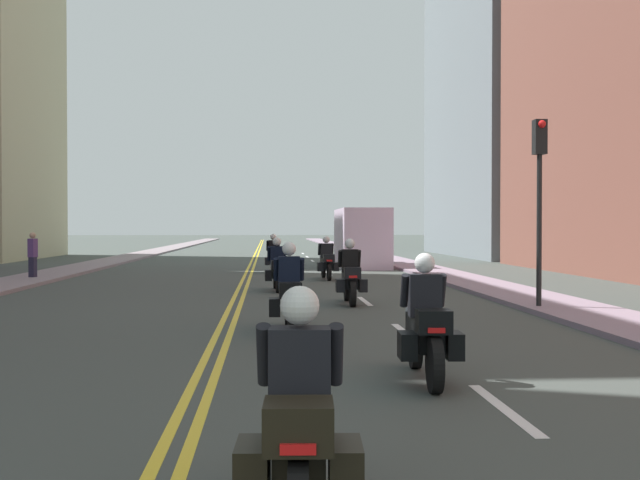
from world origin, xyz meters
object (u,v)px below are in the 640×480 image
Objects in this scene: traffic_light_near at (540,178)px; parked_truck at (360,241)px; motorcycle_1 at (426,330)px; motorcycle_2 at (289,295)px; pedestrian_0 at (33,255)px; motorcycle_3 at (350,278)px; motorcycle_4 at (277,270)px; motorcycle_6 at (273,257)px; motorcycle_0 at (300,430)px; motorcycle_5 at (327,262)px.

traffic_light_near is 19.89m from parked_truck.
motorcycle_1 is 5.02m from motorcycle_2.
pedestrian_0 reaches higher than motorcycle_1.
motorcycle_1 is at bearing -118.36° from traffic_light_near.
parked_truck is at bearing 83.17° from motorcycle_3.
motorcycle_3 is 5.19m from traffic_light_near.
motorcycle_4 is 8.84m from traffic_light_near.
motorcycle_4 is 9.51m from motorcycle_6.
motorcycle_0 is 14.18m from traffic_light_near.
motorcycle_2 is 1.01× the size of motorcycle_3.
motorcycle_3 is at bearing -121.23° from pedestrian_0.
motorcycle_4 is 5.27m from motorcycle_5.
traffic_light_near is at bearing -116.90° from pedestrian_0.
pedestrian_0 is (-10.58, 9.38, 0.25)m from motorcycle_3.
motorcycle_6 reaches higher than motorcycle_1.
traffic_light_near is at bearing -72.46° from motorcycle_5.
motorcycle_3 is at bearing 85.66° from motorcycle_0.
motorcycle_6 reaches higher than motorcycle_4.
motorcycle_4 is at bearing 113.95° from motorcycle_3.
motorcycle_0 is 4.99m from motorcycle_1.
motorcycle_3 is (1.86, 14.44, 0.01)m from motorcycle_0.
motorcycle_1 is 18.88m from motorcycle_5.
motorcycle_5 reaches higher than motorcycle_0.
motorcycle_6 is at bearing 88.05° from motorcycle_4.
parked_truck is (2.40, 17.88, 0.62)m from motorcycle_3.
traffic_light_near is (4.20, -1.85, 2.43)m from motorcycle_3.
motorcycle_2 is 7.09m from traffic_light_near.
motorcycle_2 is 1.00× the size of motorcycle_6.
traffic_light_near is at bearing 27.96° from motorcycle_2.
pedestrian_0 reaches higher than motorcycle_3.
motorcycle_4 is at bearing 90.35° from motorcycle_2.
pedestrian_0 is (-8.75, -4.31, 0.24)m from motorcycle_6.
pedestrian_0 is 0.27× the size of parked_truck.
motorcycle_5 is 0.51× the size of traffic_light_near.
motorcycle_0 is at bearing -96.53° from motorcycle_3.
motorcycle_6 is at bearing 98.42° from motorcycle_3.
motorcycle_1 is 9.77m from motorcycle_3.
motorcycle_5 is 9.10m from parked_truck.
motorcycle_3 is 0.99× the size of motorcycle_6.
motorcycle_2 is at bearing -151.65° from traffic_light_near.
motorcycle_3 is 1.01× the size of motorcycle_4.
motorcycle_2 reaches higher than motorcycle_1.
pedestrian_0 is at bearing 113.11° from motorcycle_0.
traffic_light_near reaches higher than pedestrian_0.
motorcycle_4 is 14.34m from parked_truck.
motorcycle_3 is 13.81m from motorcycle_6.
pedestrian_0 is (-8.72, 23.82, 0.26)m from motorcycle_0.
motorcycle_6 is at bearing 109.77° from motorcycle_5.
motorcycle_2 reaches higher than motorcycle_6.
motorcycle_5 is at bearing -81.16° from pedestrian_0.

